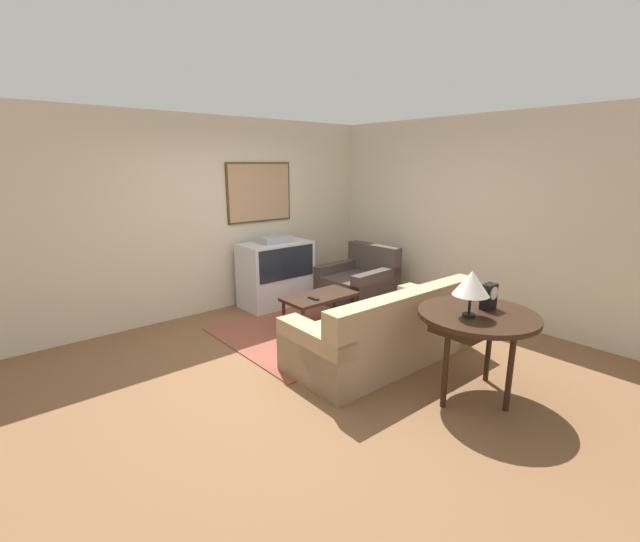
# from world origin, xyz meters

# --- Properties ---
(ground_plane) EXTENTS (12.00, 12.00, 0.00)m
(ground_plane) POSITION_xyz_m (0.00, 0.00, 0.00)
(ground_plane) COLOR brown
(wall_back) EXTENTS (12.00, 0.10, 2.70)m
(wall_back) POSITION_xyz_m (0.01, 2.13, 1.36)
(wall_back) COLOR beige
(wall_back) RESTS_ON ground_plane
(wall_right) EXTENTS (0.06, 12.00, 2.70)m
(wall_right) POSITION_xyz_m (2.63, 0.00, 1.35)
(wall_right) COLOR beige
(wall_right) RESTS_ON ground_plane
(area_rug) EXTENTS (2.20, 1.86, 0.01)m
(area_rug) POSITION_xyz_m (0.51, 0.57, 0.01)
(area_rug) COLOR brown
(area_rug) RESTS_ON ground_plane
(tv) EXTENTS (1.03, 0.59, 1.04)m
(tv) POSITION_xyz_m (0.70, 1.71, 0.49)
(tv) COLOR silver
(tv) RESTS_ON ground_plane
(couch) EXTENTS (2.09, 0.98, 0.83)m
(couch) POSITION_xyz_m (0.54, -0.58, 0.29)
(couch) COLOR tan
(couch) RESTS_ON ground_plane
(armchair) EXTENTS (1.04, 0.99, 0.85)m
(armchair) POSITION_xyz_m (1.75, 1.02, 0.28)
(armchair) COLOR #473D38
(armchair) RESTS_ON ground_plane
(coffee_table) EXTENTS (0.96, 0.49, 0.44)m
(coffee_table) POSITION_xyz_m (0.61, 0.58, 0.39)
(coffee_table) COLOR black
(coffee_table) RESTS_ON ground_plane
(console_table) EXTENTS (1.03, 1.03, 0.80)m
(console_table) POSITION_xyz_m (0.59, -1.59, 0.73)
(console_table) COLOR black
(console_table) RESTS_ON ground_plane
(table_lamp) EXTENTS (0.30, 0.30, 0.40)m
(table_lamp) POSITION_xyz_m (0.43, -1.59, 1.09)
(table_lamp) COLOR black
(table_lamp) RESTS_ON console_table
(mantel_clock) EXTENTS (0.15, 0.10, 0.23)m
(mantel_clock) POSITION_xyz_m (0.74, -1.59, 0.92)
(mantel_clock) COLOR black
(mantel_clock) RESTS_ON console_table
(remote) EXTENTS (0.06, 0.16, 0.02)m
(remote) POSITION_xyz_m (0.43, 0.50, 0.45)
(remote) COLOR black
(remote) RESTS_ON coffee_table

